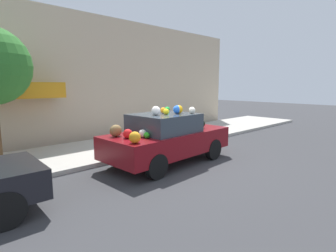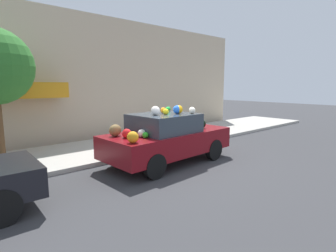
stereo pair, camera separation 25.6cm
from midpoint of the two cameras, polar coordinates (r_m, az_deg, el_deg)
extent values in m
plane|color=#38383A|center=(8.07, 1.22, -8.00)|extent=(60.00, 60.00, 0.00)
cube|color=#B2ADA3|center=(10.15, -9.16, -4.22)|extent=(24.00, 3.20, 0.13)
cube|color=#C6B293|center=(11.86, -15.36, 9.99)|extent=(18.00, 0.30, 5.28)
cube|color=orange|center=(10.32, -28.24, 6.89)|extent=(2.77, 0.90, 0.55)
cylinder|color=#B2B2B7|center=(10.14, 2.30, -2.15)|extent=(0.20, 0.20, 0.55)
sphere|color=#B2B2B7|center=(10.08, 2.31, -0.28)|extent=(0.18, 0.18, 0.18)
cube|color=maroon|center=(7.96, 0.92, -3.43)|extent=(4.08, 1.95, 0.64)
cube|color=#333D47|center=(7.74, 0.10, 0.66)|extent=(1.87, 1.63, 0.54)
cylinder|color=black|center=(9.44, 2.78, -3.46)|extent=(0.66, 0.21, 0.66)
cylinder|color=black|center=(8.45, 10.81, -5.08)|extent=(0.66, 0.21, 0.66)
cylinder|color=black|center=(7.87, -9.74, -6.09)|extent=(0.66, 0.21, 0.66)
cylinder|color=black|center=(6.65, -1.76, -8.77)|extent=(0.66, 0.21, 0.66)
sphere|color=white|center=(7.82, 6.20, 3.41)|extent=(0.27, 0.27, 0.20)
ellipsoid|color=olive|center=(7.23, -10.45, -0.94)|extent=(0.42, 0.35, 0.32)
sphere|color=blue|center=(7.73, 2.96, 3.59)|extent=(0.29, 0.29, 0.25)
sphere|color=orange|center=(6.32, -6.53, -2.44)|extent=(0.39, 0.39, 0.28)
ellipsoid|color=brown|center=(7.23, -7.40, -1.60)|extent=(0.16, 0.16, 0.14)
ellipsoid|color=yellow|center=(7.53, 0.51, 3.14)|extent=(0.22, 0.20, 0.17)
sphere|color=red|center=(6.93, -7.93, -1.62)|extent=(0.35, 0.35, 0.25)
sphere|color=green|center=(6.89, -3.88, -1.99)|extent=(0.19, 0.19, 0.16)
ellipsoid|color=green|center=(8.59, 0.85, 3.76)|extent=(0.26, 0.21, 0.14)
sphere|color=orange|center=(7.75, 3.25, 3.61)|extent=(0.34, 0.34, 0.25)
sphere|color=black|center=(8.57, 8.15, 0.48)|extent=(0.36, 0.36, 0.28)
sphere|color=purple|center=(9.08, 6.14, 0.64)|extent=(0.22, 0.22, 0.17)
sphere|color=white|center=(7.02, -4.72, -1.58)|extent=(0.23, 0.23, 0.21)
ellipsoid|color=white|center=(7.37, -1.77, 3.36)|extent=(0.31, 0.33, 0.25)
sphere|color=orange|center=(7.91, -0.10, 3.44)|extent=(0.23, 0.23, 0.17)
ellipsoid|color=yellow|center=(8.63, 4.03, 0.16)|extent=(0.22, 0.22, 0.14)
ellipsoid|color=pink|center=(7.05, -8.24, -1.78)|extent=(0.18, 0.17, 0.17)
cylinder|color=black|center=(5.26, -31.45, -14.98)|extent=(0.66, 0.20, 0.66)
camera|label=1|loc=(0.13, -89.07, 0.14)|focal=28.00mm
camera|label=2|loc=(0.13, 90.93, -0.14)|focal=28.00mm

